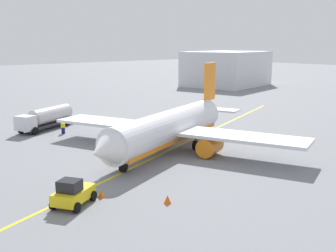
{
  "coord_description": "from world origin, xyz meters",
  "views": [
    {
      "loc": [
        31.96,
        35.05,
        12.49
      ],
      "look_at": [
        0.0,
        0.0,
        3.0
      ],
      "focal_mm": 44.62,
      "sensor_mm": 36.0,
      "label": 1
    }
  ],
  "objects_px": {
    "fuel_tanker": "(46,117)",
    "pushback_tug": "(73,193)",
    "safety_cone_nose": "(168,199)",
    "safety_cone_wingtip": "(101,194)",
    "airplane": "(170,128)",
    "refueling_worker": "(63,128)"
  },
  "relations": [
    {
      "from": "airplane",
      "to": "refueling_worker",
      "type": "xyz_separation_m",
      "value": [
        4.82,
        -16.79,
        -1.88
      ]
    },
    {
      "from": "safety_cone_nose",
      "to": "fuel_tanker",
      "type": "bearing_deg",
      "value": -100.87
    },
    {
      "from": "airplane",
      "to": "fuel_tanker",
      "type": "xyz_separation_m",
      "value": [
        5.0,
        -21.38,
        -0.97
      ]
    },
    {
      "from": "airplane",
      "to": "pushback_tug",
      "type": "height_order",
      "value": "airplane"
    },
    {
      "from": "airplane",
      "to": "safety_cone_nose",
      "type": "height_order",
      "value": "airplane"
    },
    {
      "from": "safety_cone_nose",
      "to": "safety_cone_wingtip",
      "type": "relative_size",
      "value": 1.07
    },
    {
      "from": "fuel_tanker",
      "to": "pushback_tug",
      "type": "distance_m",
      "value": 31.34
    },
    {
      "from": "airplane",
      "to": "safety_cone_wingtip",
      "type": "xyz_separation_m",
      "value": [
        14.6,
        7.55,
        -2.38
      ]
    },
    {
      "from": "fuel_tanker",
      "to": "pushback_tug",
      "type": "xyz_separation_m",
      "value": [
        12.17,
        28.87,
        -0.72
      ]
    },
    {
      "from": "refueling_worker",
      "to": "safety_cone_nose",
      "type": "height_order",
      "value": "refueling_worker"
    },
    {
      "from": "airplane",
      "to": "pushback_tug",
      "type": "relative_size",
      "value": 7.65
    },
    {
      "from": "airplane",
      "to": "refueling_worker",
      "type": "bearing_deg",
      "value": -73.98
    },
    {
      "from": "pushback_tug",
      "to": "safety_cone_nose",
      "type": "xyz_separation_m",
      "value": [
        -5.72,
        4.68,
        -0.67
      ]
    },
    {
      "from": "refueling_worker",
      "to": "safety_cone_nose",
      "type": "relative_size",
      "value": 2.51
    },
    {
      "from": "fuel_tanker",
      "to": "pushback_tug",
      "type": "relative_size",
      "value": 2.67
    },
    {
      "from": "airplane",
      "to": "safety_cone_wingtip",
      "type": "relative_size",
      "value": 49.48
    },
    {
      "from": "refueling_worker",
      "to": "safety_cone_wingtip",
      "type": "relative_size",
      "value": 2.69
    },
    {
      "from": "pushback_tug",
      "to": "safety_cone_wingtip",
      "type": "distance_m",
      "value": 2.66
    },
    {
      "from": "safety_cone_wingtip",
      "to": "fuel_tanker",
      "type": "bearing_deg",
      "value": -108.36
    },
    {
      "from": "fuel_tanker",
      "to": "refueling_worker",
      "type": "relative_size",
      "value": 6.43
    },
    {
      "from": "fuel_tanker",
      "to": "safety_cone_nose",
      "type": "relative_size",
      "value": 16.14
    },
    {
      "from": "airplane",
      "to": "safety_cone_nose",
      "type": "xyz_separation_m",
      "value": [
        11.44,
        12.16,
        -2.36
      ]
    }
  ]
}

